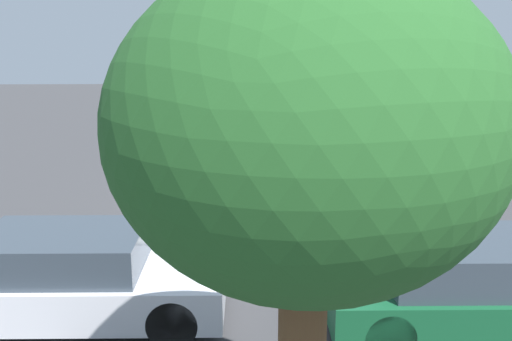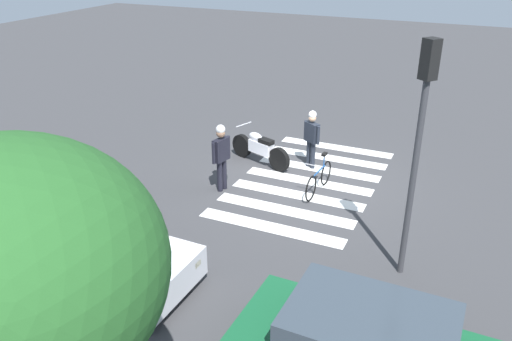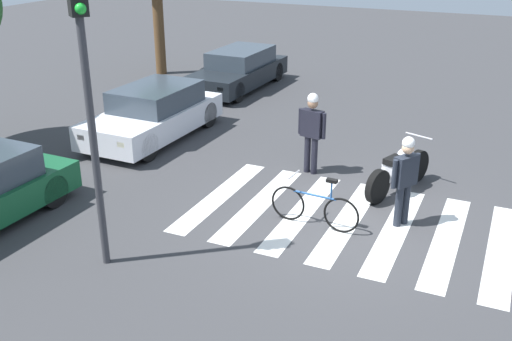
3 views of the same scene
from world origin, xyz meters
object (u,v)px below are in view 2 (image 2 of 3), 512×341
Objects in this scene: leaning_bicycle at (319,179)px; officer_on_foot at (312,135)px; car_white_van at (88,249)px; officer_by_motorcycle at (221,153)px; traffic_light_pole at (421,127)px; police_motorcycle at (260,148)px.

officer_on_foot reaches higher than leaning_bicycle.
leaning_bicycle is 6.15m from car_white_van.
car_white_van is (2.24, 6.83, -0.34)m from officer_on_foot.
car_white_van is at bearing 61.26° from leaning_bicycle.
officer_by_motorcycle is at bearing 54.73° from officer_on_foot.
traffic_light_pole is at bearing 128.96° from officer_on_foot.
police_motorcycle is 0.51× the size of car_white_van.
leaning_bicycle is 2.64m from officer_by_motorcycle.
officer_by_motorcycle is 0.39× the size of traffic_light_pole.
leaning_bicycle is 4.63m from traffic_light_pole.
car_white_van is (0.58, 4.48, -0.42)m from officer_by_motorcycle.
car_white_van is 6.67m from traffic_light_pole.
traffic_light_pole is at bearing -154.07° from car_white_van.
officer_by_motorcycle reaches higher than car_white_van.
traffic_light_pole is (-2.62, 2.68, 2.72)m from leaning_bicycle.
car_white_van is at bearing 25.93° from traffic_light_pole.
officer_by_motorcycle is at bearing -97.34° from car_white_van.
leaning_bicycle is 0.37× the size of traffic_light_pole.
leaning_bicycle is at bearing -45.67° from traffic_light_pole.
police_motorcycle is 1.57m from officer_on_foot.
officer_by_motorcycle is at bearing 83.59° from police_motorcycle.
leaning_bicycle is 1.01× the size of officer_on_foot.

